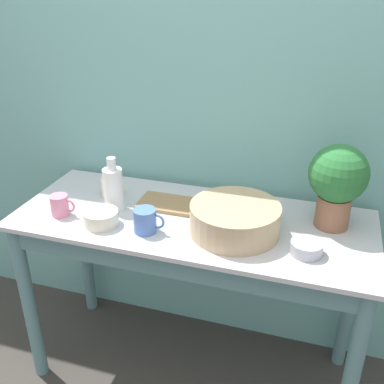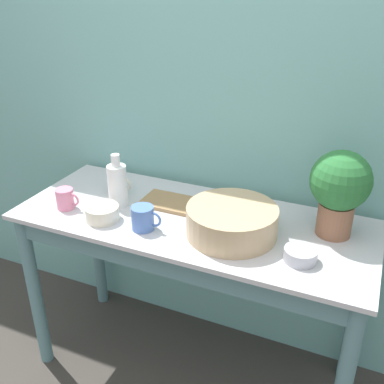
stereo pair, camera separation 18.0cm
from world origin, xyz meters
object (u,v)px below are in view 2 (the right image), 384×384
object	(u,v)px
potted_plant	(340,187)
mug_cream	(117,183)
mug_blue	(143,218)
bowl_small_cream	(102,213)
bottle_tall	(117,184)
mug_pink	(66,199)
tray_board	(174,203)
bowl_small_steel	(300,255)
bowl_wash_large	(232,221)

from	to	relation	value
potted_plant	mug_cream	world-z (taller)	potted_plant
mug_blue	bowl_small_cream	bearing A→B (deg)	-179.18
bottle_tall	bowl_small_cream	distance (m)	0.15
mug_pink	mug_blue	bearing A→B (deg)	-2.73
bowl_small_cream	tray_board	world-z (taller)	bowl_small_cream
bowl_small_steel	bowl_wash_large	bearing A→B (deg)	166.11
potted_plant	mug_blue	bearing A→B (deg)	-159.07
potted_plant	bowl_small_cream	bearing A→B (deg)	-163.17
bowl_wash_large	bowl_small_steel	distance (m)	0.29
bowl_wash_large	mug_blue	bearing A→B (deg)	-163.27
mug_blue	mug_pink	distance (m)	0.39
bowl_small_steel	bowl_small_cream	bearing A→B (deg)	-177.64
tray_board	mug_cream	bearing A→B (deg)	178.61
bowl_small_steel	bottle_tall	bearing A→B (deg)	172.59
potted_plant	mug_cream	size ratio (longest dim) A/B	3.01
bowl_wash_large	mug_cream	size ratio (longest dim) A/B	3.10
mug_blue	mug_pink	xyz separation A→B (m)	(-0.39, 0.02, -0.00)
potted_plant	bowl_small_cream	size ratio (longest dim) A/B	2.46
potted_plant	bowl_wash_large	distance (m)	0.42
bowl_wash_large	bowl_small_steel	world-z (taller)	bowl_wash_large
bottle_tall	mug_pink	distance (m)	0.23
bowl_small_steel	mug_cream	bearing A→B (deg)	166.68
mug_pink	potted_plant	bearing A→B (deg)	12.80
bowl_wash_large	bottle_tall	size ratio (longest dim) A/B	1.49
bottle_tall	mug_blue	distance (m)	0.25
mug_pink	tray_board	world-z (taller)	mug_pink
potted_plant	bowl_small_steel	distance (m)	0.30
mug_blue	bowl_small_cream	size ratio (longest dim) A/B	0.91
bowl_wash_large	potted_plant	bearing A→B (deg)	24.62
tray_board	bowl_small_cream	bearing A→B (deg)	-132.36
bottle_tall	mug_cream	xyz separation A→B (m)	(-0.07, 0.10, -0.05)
mug_cream	mug_pink	distance (m)	0.25
mug_cream	mug_pink	xyz separation A→B (m)	(-0.12, -0.22, -0.00)
tray_board	potted_plant	bearing A→B (deg)	2.76
bowl_wash_large	tray_board	xyz separation A→B (m)	(-0.31, 0.13, -0.05)
bowl_small_cream	tray_board	bearing A→B (deg)	47.64
mug_cream	bowl_small_cream	distance (m)	0.25
mug_pink	bowl_small_steel	world-z (taller)	mug_pink
bowl_wash_large	mug_cream	xyz separation A→B (m)	(-0.60, 0.14, -0.01)
potted_plant	tray_board	world-z (taller)	potted_plant
potted_plant	bottle_tall	size ratio (longest dim) A/B	1.45
bowl_wash_large	tray_board	distance (m)	0.34
bottle_tall	potted_plant	bearing A→B (deg)	8.19
bowl_wash_large	bowl_small_cream	size ratio (longest dim) A/B	2.53
mug_cream	bowl_small_cream	xyz separation A→B (m)	(0.08, -0.24, -0.02)
bowl_wash_large	mug_cream	bearing A→B (deg)	166.95
bowl_small_cream	bottle_tall	bearing A→B (deg)	93.47
bowl_small_steel	potted_plant	bearing A→B (deg)	71.37
mug_pink	bowl_small_cream	xyz separation A→B (m)	(0.20, -0.02, -0.01)
bottle_tall	mug_blue	bearing A→B (deg)	-34.17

